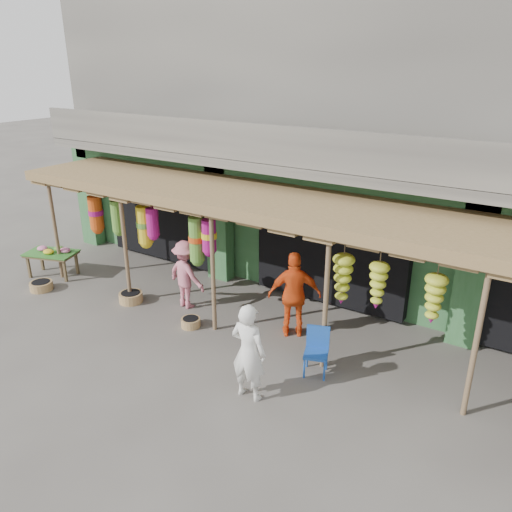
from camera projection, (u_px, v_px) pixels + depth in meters
The scene contains 11 objects.
ground at pixel (281, 345), 9.94m from camera, with size 80.00×80.00×0.00m, color #514C47.
building at pixel (381, 142), 12.51m from camera, with size 16.40×6.80×7.00m.
awning at pixel (297, 211), 9.70m from camera, with size 14.00×2.70×2.79m.
flower_table at pixel (52, 253), 12.94m from camera, with size 1.45×1.12×0.77m.
blue_chair at pixel (317, 348), 8.95m from camera, with size 0.53×0.54×0.88m.
basket_left at pixel (131, 297), 11.69m from camera, with size 0.55×0.55×0.23m, color #9B7246.
basket_mid at pixel (41, 286), 12.30m from camera, with size 0.54×0.54×0.21m, color #9B6945.
basket_right at pixel (191, 322), 10.61m from camera, with size 0.42×0.42×0.19m, color #A5734D.
person_front at pixel (248, 352), 8.14m from camera, with size 0.63×0.41×1.73m, color white.
person_vendor at pixel (295, 295), 10.00m from camera, with size 1.06×0.44×1.82m, color #EA4D16.
person_shopper at pixel (186, 274), 11.24m from camera, with size 1.03×0.59×1.59m, color #CB6B7D.
Camera 1 is at (4.23, -7.49, 5.32)m, focal length 35.00 mm.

